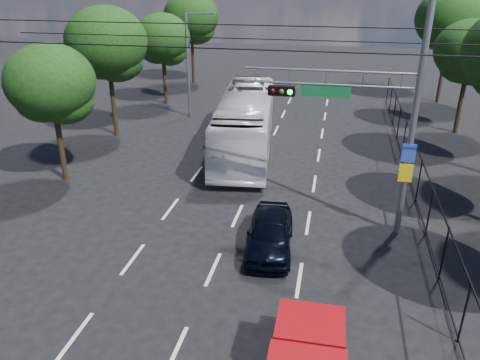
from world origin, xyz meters
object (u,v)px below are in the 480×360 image
(navy_hatchback, at_px, (270,232))
(white_bus, at_px, (246,122))
(signal_mast, at_px, (381,101))
(white_van, at_px, (224,126))

(navy_hatchback, xyz_separation_m, white_bus, (-2.99, 10.32, 0.98))
(signal_mast, relative_size, white_van, 2.22)
(white_bus, distance_m, white_van, 2.85)
(navy_hatchback, bearing_deg, white_van, 106.40)
(signal_mast, height_order, white_van, signal_mast)
(navy_hatchback, height_order, white_van, white_van)
(white_bus, bearing_deg, white_van, 123.93)
(navy_hatchback, relative_size, white_bus, 0.34)
(navy_hatchback, distance_m, white_bus, 10.79)
(white_bus, xyz_separation_m, white_van, (-1.75, 2.03, -0.97))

